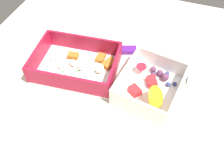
{
  "coord_description": "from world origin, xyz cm",
  "views": [
    {
      "loc": [
        10.19,
        -33.22,
        46.98
      ],
      "look_at": [
        -1.7,
        0.76,
        4.0
      ],
      "focal_mm": 38.28,
      "sensor_mm": 36.0,
      "label": 1
    }
  ],
  "objects_px": {
    "pasta_container": "(77,65)",
    "fruit_bowl": "(151,86)",
    "paper_cup_liner": "(197,81)",
    "candy_bar": "(123,50)"
  },
  "relations": [
    {
      "from": "candy_bar",
      "to": "paper_cup_liner",
      "type": "bearing_deg",
      "value": -12.79
    },
    {
      "from": "pasta_container",
      "to": "fruit_bowl",
      "type": "distance_m",
      "value": 0.19
    },
    {
      "from": "pasta_container",
      "to": "fruit_bowl",
      "type": "bearing_deg",
      "value": -6.54
    },
    {
      "from": "pasta_container",
      "to": "fruit_bowl",
      "type": "height_order",
      "value": "fruit_bowl"
    },
    {
      "from": "fruit_bowl",
      "to": "pasta_container",
      "type": "bearing_deg",
      "value": 178.96
    },
    {
      "from": "pasta_container",
      "to": "fruit_bowl",
      "type": "relative_size",
      "value": 1.24
    },
    {
      "from": "fruit_bowl",
      "to": "paper_cup_liner",
      "type": "distance_m",
      "value": 0.11
    },
    {
      "from": "fruit_bowl",
      "to": "paper_cup_liner",
      "type": "height_order",
      "value": "fruit_bowl"
    },
    {
      "from": "fruit_bowl",
      "to": "paper_cup_liner",
      "type": "xyz_separation_m",
      "value": [
        0.1,
        0.06,
        -0.01
      ]
    },
    {
      "from": "pasta_container",
      "to": "paper_cup_liner",
      "type": "height_order",
      "value": "pasta_container"
    }
  ]
}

